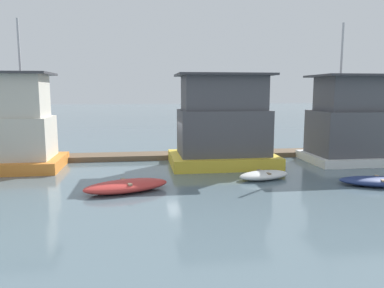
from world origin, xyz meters
name	(u,v)px	position (x,y,z in m)	size (l,w,h in m)	color
ground_plane	(190,166)	(0.00, 0.00, 0.00)	(200.00, 200.00, 0.00)	slate
dock_walkway	(184,155)	(0.00, 2.76, 0.15)	(33.80, 1.72, 0.30)	brown
houseboat_orange	(1,127)	(-10.10, 0.43, 2.29)	(6.18, 3.89, 7.96)	orange
houseboat_yellow	(223,125)	(1.90, 0.02, 2.30)	(5.93, 4.11, 5.16)	gold
houseboat_white	(360,123)	(10.27, 0.02, 2.31)	(6.27, 3.99, 8.07)	white
dinghy_red	(126,186)	(-3.35, -5.04, 0.25)	(3.90, 2.53, 0.50)	red
dinghy_white	(264,175)	(3.12, -3.69, 0.21)	(2.83, 1.83, 0.41)	white
dinghy_navy	(380,182)	(7.85, -5.61, 0.20)	(3.70, 2.34, 0.41)	navy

